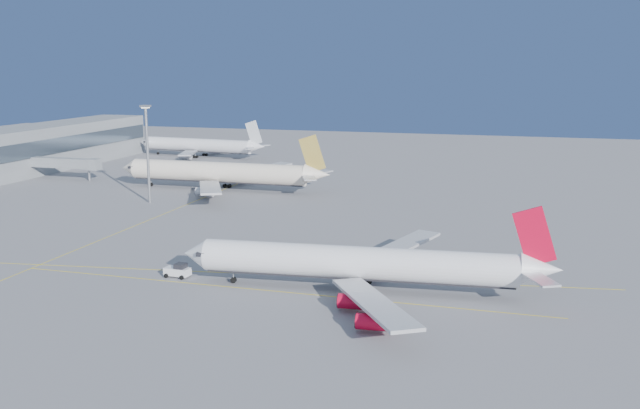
{
  "coord_description": "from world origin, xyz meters",
  "views": [
    {
      "loc": [
        43.12,
        -115.97,
        35.61
      ],
      "look_at": [
        2.68,
        22.15,
        7.0
      ],
      "focal_mm": 40.0,
      "sensor_mm": 36.0,
      "label": 1
    }
  ],
  "objects": [
    {
      "name": "terminal",
      "position": [
        -114.93,
        85.0,
        7.51
      ],
      "size": [
        18.4,
        110.0,
        15.0
      ],
      "color": "gray",
      "rests_on": "ground"
    },
    {
      "name": "airliner_third",
      "position": [
        -77.92,
        133.63,
        4.49
      ],
      "size": [
        55.36,
        50.81,
        14.84
      ],
      "rotation": [
        0.0,
        0.0,
        -0.1
      ],
      "color": "white",
      "rests_on": "ground"
    },
    {
      "name": "light_mast",
      "position": [
        -50.47,
        46.04,
        14.86
      ],
      "size": [
        2.18,
        2.18,
        25.18
      ],
      "color": "gray",
      "rests_on": "ground"
    },
    {
      "name": "airliner_etihad",
      "position": [
        -39.8,
        68.35,
        5.08
      ],
      "size": [
        63.81,
        59.16,
        16.7
      ],
      "rotation": [
        0.0,
        0.0,
        0.0
      ],
      "color": "beige",
      "rests_on": "ground"
    },
    {
      "name": "jet_bridge",
      "position": [
        -93.11,
        72.0,
        5.17
      ],
      "size": [
        23.6,
        3.6,
        6.9
      ],
      "color": "gray",
      "rests_on": "ground"
    },
    {
      "name": "pushback_tug",
      "position": [
        -12.58,
        -11.38,
        1.12
      ],
      "size": [
        4.44,
        2.89,
        2.42
      ],
      "rotation": [
        0.0,
        0.0,
        -0.07
      ],
      "color": "white",
      "rests_on": "ground"
    },
    {
      "name": "ground",
      "position": [
        0.0,
        0.0,
        0.0
      ],
      "size": [
        500.0,
        500.0,
        0.0
      ],
      "primitive_type": "plane",
      "color": "slate",
      "rests_on": "ground"
    },
    {
      "name": "taxiway_lines",
      "position": [
        -14.71,
        6.34,
        0.01
      ],
      "size": [
        118.86,
        140.0,
        0.02
      ],
      "color": "#DBC20C",
      "rests_on": "ground"
    },
    {
      "name": "airliner_virgin",
      "position": [
        19.48,
        -9.93,
        4.49
      ],
      "size": [
        60.42,
        54.07,
        14.9
      ],
      "rotation": [
        0.0,
        0.0,
        0.09
      ],
      "color": "white",
      "rests_on": "ground"
    }
  ]
}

